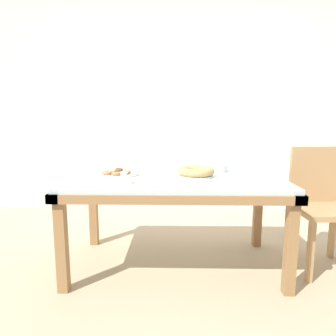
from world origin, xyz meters
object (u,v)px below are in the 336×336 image
(chair, at_px, (320,201))
(tealight_left_edge, at_px, (262,176))
(tealight_near_front, at_px, (131,182))
(tealight_near_cakes, at_px, (192,168))
(cake_chocolate_round, at_px, (196,172))
(pastry_platter, at_px, (117,173))
(plate_stack, at_px, (215,168))

(chair, height_order, tealight_left_edge, chair)
(tealight_near_front, bearing_deg, tealight_near_cakes, 54.30)
(chair, bearing_deg, cake_chocolate_round, -178.30)
(pastry_platter, bearing_deg, tealight_near_cakes, 26.23)
(cake_chocolate_round, distance_m, tealight_left_edge, 0.49)
(chair, xyz_separation_m, tealight_near_front, (-1.44, -0.30, 0.21))
(plate_stack, bearing_deg, tealight_left_edge, -42.39)
(cake_chocolate_round, bearing_deg, chair, 1.70)
(plate_stack, bearing_deg, chair, -14.75)
(cake_chocolate_round, bearing_deg, tealight_near_cakes, 92.40)
(tealight_left_edge, bearing_deg, cake_chocolate_round, 174.75)
(cake_chocolate_round, bearing_deg, tealight_left_edge, -5.25)
(cake_chocolate_round, distance_m, plate_stack, 0.30)
(chair, relative_size, tealight_left_edge, 23.50)
(plate_stack, height_order, tealight_left_edge, plate_stack)
(tealight_left_edge, bearing_deg, tealight_near_front, -166.71)
(chair, distance_m, cake_chocolate_round, 1.00)
(chair, bearing_deg, pastry_platter, 179.07)
(tealight_near_cakes, bearing_deg, tealight_near_front, -125.70)
(cake_chocolate_round, xyz_separation_m, tealight_near_cakes, (-0.01, 0.35, -0.03))
(cake_chocolate_round, relative_size, pastry_platter, 0.79)
(chair, height_order, tealight_near_front, chair)
(pastry_platter, height_order, tealight_near_cakes, pastry_platter)
(pastry_platter, bearing_deg, tealight_left_edge, -5.12)
(chair, bearing_deg, tealight_left_edge, -171.36)
(pastry_platter, distance_m, tealight_near_cakes, 0.68)
(plate_stack, bearing_deg, tealight_near_front, -141.63)
(tealight_near_front, height_order, tealight_near_cakes, same)
(cake_chocolate_round, xyz_separation_m, pastry_platter, (-0.62, 0.05, -0.02))
(cake_chocolate_round, bearing_deg, pastry_platter, 174.99)
(chair, distance_m, plate_stack, 0.85)
(chair, xyz_separation_m, plate_stack, (-0.79, 0.21, 0.23))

